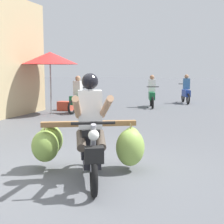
% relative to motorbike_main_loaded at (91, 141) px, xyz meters
% --- Properties ---
extents(ground_plane, '(120.00, 120.00, 0.00)m').
position_rel_motorbike_main_loaded_xyz_m(ground_plane, '(-0.27, -0.27, -0.52)').
color(ground_plane, '#56595E').
extents(motorbike_main_loaded, '(1.90, 1.84, 1.58)m').
position_rel_motorbike_main_loaded_xyz_m(motorbike_main_loaded, '(0.00, 0.00, 0.00)').
color(motorbike_main_loaded, black).
rests_on(motorbike_main_loaded, ground).
extents(motorbike_distant_ahead_left, '(0.68, 1.57, 1.40)m').
position_rel_motorbike_main_loaded_xyz_m(motorbike_distant_ahead_left, '(0.42, 11.36, 0.04)').
color(motorbike_distant_ahead_left, black).
rests_on(motorbike_distant_ahead_left, ground).
extents(motorbike_distant_ahead_right, '(0.63, 1.59, 1.40)m').
position_rel_motorbike_main_loaded_xyz_m(motorbike_distant_ahead_right, '(-0.84, 9.26, 0.04)').
color(motorbike_distant_ahead_right, black).
rests_on(motorbike_distant_ahead_right, ground).
extents(motorbike_distant_far_ahead, '(0.50, 1.62, 1.40)m').
position_rel_motorbike_main_loaded_xyz_m(motorbike_distant_far_ahead, '(-3.11, 6.58, 0.04)').
color(motorbike_distant_far_ahead, black).
rests_on(motorbike_distant_far_ahead, ground).
extents(market_umbrella_near_shop, '(2.01, 2.01, 2.26)m').
position_rel_motorbike_main_loaded_xyz_m(market_umbrella_near_shop, '(-3.92, 5.93, 1.51)').
color(market_umbrella_near_shop, '#99999E').
rests_on(market_umbrella_near_shop, ground).
extents(produce_crate, '(0.56, 0.40, 0.36)m').
position_rel_motorbike_main_loaded_xyz_m(produce_crate, '(-3.93, 7.11, -0.34)').
color(produce_crate, '#CC4C38').
rests_on(produce_crate, ground).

